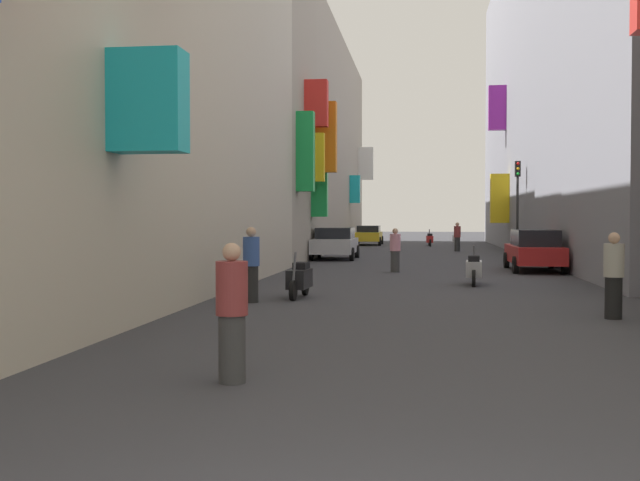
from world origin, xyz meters
TOP-DOWN VIEW (x-y plane):
  - ground_plane at (0.00, 30.00)m, footprint 140.00×140.00m
  - building_left_near at (-7.99, 12.85)m, footprint 7.33×25.73m
  - building_left_mid_a at (-7.96, 29.15)m, footprint 7.22×6.84m
  - building_left_mid_b at (-8.00, 46.29)m, footprint 7.13×27.44m
  - building_right_mid_c at (8.00, 37.90)m, footprint 7.07×44.20m
  - parked_car_yellow at (-3.75, 50.21)m, footprint 1.90×4.41m
  - parked_car_silver at (-4.03, 31.86)m, footprint 2.03×4.13m
  - parked_car_red at (4.03, 24.95)m, footprint 1.83×4.50m
  - scooter_silver at (1.48, 18.83)m, footprint 0.52×1.90m
  - scooter_white at (2.34, 51.03)m, footprint 0.56×1.84m
  - scooter_black at (-2.93, 14.63)m, footprint 0.50×1.81m
  - scooter_red at (0.48, 48.77)m, footprint 0.49×1.97m
  - pedestrian_crossing at (-3.86, 13.50)m, footprint 0.50×0.50m
  - pedestrian_near_left at (1.97, 40.89)m, footprint 0.44×0.44m
  - pedestrian_near_right at (-2.20, 5.09)m, footprint 0.39×0.39m
  - pedestrian_mid_street at (3.65, 11.62)m, footprint 0.51×0.51m
  - pedestrian_far_away at (-0.95, 23.68)m, footprint 0.53×0.53m
  - traffic_light_near_corner at (4.58, 34.74)m, footprint 0.26×0.34m

SIDE VIEW (x-z plane):
  - ground_plane at x=0.00m, z-range 0.00..0.00m
  - scooter_black at x=-2.93m, z-range -0.10..1.03m
  - scooter_white at x=2.34m, z-range -0.10..1.03m
  - scooter_silver at x=1.48m, z-range -0.10..1.03m
  - scooter_red at x=0.48m, z-range -0.10..1.03m
  - parked_car_yellow at x=-3.75m, z-range 0.05..1.41m
  - parked_car_silver at x=-4.03m, z-range 0.04..1.50m
  - pedestrian_far_away at x=-0.95m, z-range -0.01..1.55m
  - parked_car_red at x=4.03m, z-range 0.03..1.53m
  - pedestrian_near_right at x=-2.20m, z-range 0.00..1.65m
  - pedestrian_near_left at x=1.97m, z-range 0.00..1.65m
  - pedestrian_mid_street at x=3.65m, z-range 0.00..1.66m
  - pedestrian_crossing at x=-3.86m, z-range 0.00..1.73m
  - traffic_light_near_corner at x=4.58m, z-range 0.82..5.49m
  - building_left_near at x=-7.99m, z-range 0.00..12.86m
  - building_left_mid_a at x=-7.96m, z-range -0.02..12.92m
  - building_left_mid_b at x=-8.00m, z-range 0.00..13.23m
  - building_right_mid_c at x=8.00m, z-range 0.00..18.34m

